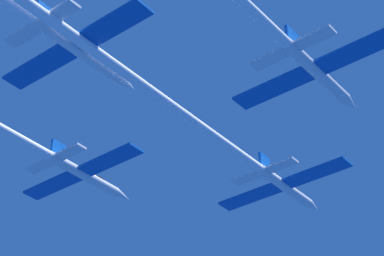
# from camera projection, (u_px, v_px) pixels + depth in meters

# --- Properties ---
(jet_lead) EXTENTS (18.92, 74.26, 3.13)m
(jet_lead) POSITION_uv_depth(u_px,v_px,m) (168.00, 103.00, 80.96)
(jet_lead) COLOR silver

